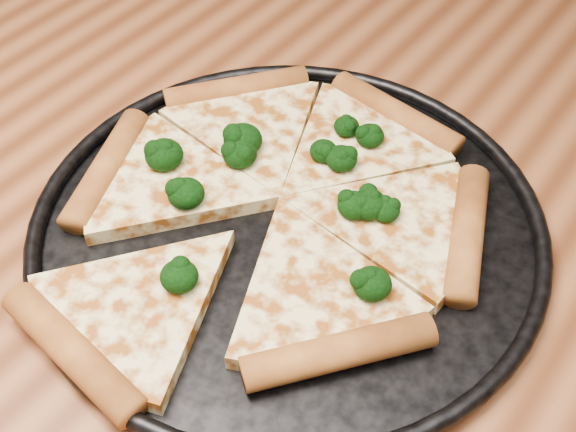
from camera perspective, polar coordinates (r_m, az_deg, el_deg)
The scene contains 4 objects.
dining_table at distance 0.63m, azimuth -5.91°, elevation -5.36°, with size 1.20×0.90×0.75m.
pizza_pan at distance 0.54m, azimuth -0.00°, elevation -0.60°, with size 0.37×0.37×0.02m.
pizza at distance 0.54m, azimuth -1.21°, elevation 0.87°, with size 0.32×0.35×0.02m.
broccoli_florets at distance 0.54m, azimuth -0.74°, elevation 2.63°, with size 0.22×0.21×0.02m.
Camera 1 is at (0.28, -0.27, 1.15)m, focal length 47.06 mm.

